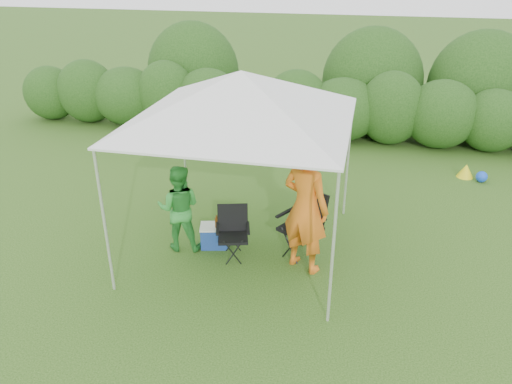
% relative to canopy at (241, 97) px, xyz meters
% --- Properties ---
extents(ground, '(70.00, 70.00, 0.00)m').
position_rel_canopy_xyz_m(ground, '(0.00, -0.50, -2.46)').
color(ground, '#3A611F').
extents(hedge, '(15.56, 1.53, 1.80)m').
position_rel_canopy_xyz_m(hedge, '(0.11, 5.50, -1.64)').
color(hedge, '#274F18').
rests_on(hedge, ground).
extents(canopy, '(3.10, 3.10, 2.83)m').
position_rel_canopy_xyz_m(canopy, '(0.00, 0.00, 0.00)').
color(canopy, silver).
rests_on(canopy, ground).
extents(chair_right, '(0.79, 0.77, 1.02)m').
position_rel_canopy_xyz_m(chair_right, '(0.96, 0.07, -1.89)').
color(chair_right, black).
rests_on(chair_right, ground).
extents(chair_left, '(0.59, 0.56, 0.82)m').
position_rel_canopy_xyz_m(chair_left, '(-0.09, -0.26, -2.00)').
color(chair_left, black).
rests_on(chair_left, ground).
extents(man, '(0.86, 0.75, 2.00)m').
position_rel_canopy_xyz_m(man, '(1.02, -0.35, -1.46)').
color(man, orange).
rests_on(man, ground).
extents(woman, '(0.77, 0.65, 1.41)m').
position_rel_canopy_xyz_m(woman, '(-0.96, -0.23, -1.76)').
color(woman, green).
rests_on(woman, ground).
extents(cooler, '(0.51, 0.42, 0.37)m').
position_rel_canopy_xyz_m(cooler, '(-0.46, -0.08, -2.27)').
color(cooler, navy).
rests_on(cooler, ground).
extents(bottle, '(0.06, 0.06, 0.22)m').
position_rel_canopy_xyz_m(bottle, '(-0.40, -0.12, -1.98)').
color(bottle, '#592D0C').
rests_on(bottle, cooler).
extents(lawn_toy, '(0.58, 0.48, 0.29)m').
position_rel_canopy_xyz_m(lawn_toy, '(3.97, 3.69, -2.33)').
color(lawn_toy, yellow).
rests_on(lawn_toy, ground).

